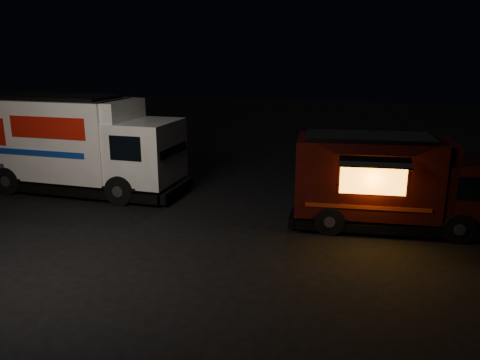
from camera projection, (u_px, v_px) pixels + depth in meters
The scene contains 3 objects.
ground at pixel (157, 230), 13.48m from camera, with size 80.00×80.00×0.00m, color black.
white_truck at pixel (81, 144), 16.99m from camera, with size 7.69×2.62×3.49m, color white, non-canonical shape.
red_truck at pixel (393, 182), 13.45m from camera, with size 5.81×2.14×2.71m, color #3B0B0A, non-canonical shape.
Camera 1 is at (6.10, -11.32, 4.93)m, focal length 35.00 mm.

